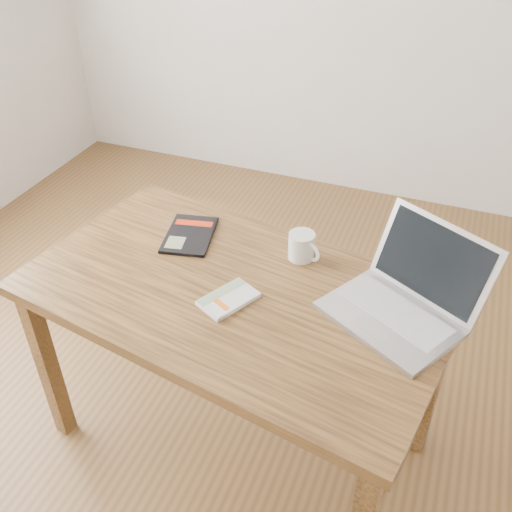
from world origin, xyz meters
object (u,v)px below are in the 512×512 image
(desk, at_px, (235,310))
(black_guidebook, at_px, (190,235))
(coffee_mug, at_px, (302,246))
(laptop, at_px, (405,298))
(white_guidebook, at_px, (228,299))

(desk, xyz_separation_m, black_guidebook, (-0.26, 0.21, 0.10))
(black_guidebook, distance_m, coffee_mug, 0.41)
(laptop, bearing_deg, coffee_mug, -173.29)
(black_guidebook, xyz_separation_m, laptop, (0.77, -0.13, 0.05))
(desk, xyz_separation_m, coffee_mug, (0.15, 0.23, 0.14))
(coffee_mug, bearing_deg, desk, -93.71)
(desk, distance_m, laptop, 0.54)
(laptop, xyz_separation_m, coffee_mug, (-0.36, 0.15, -0.00))
(white_guidebook, xyz_separation_m, coffee_mug, (0.14, 0.29, 0.04))
(desk, height_order, laptop, laptop)
(white_guidebook, height_order, black_guidebook, white_guidebook)
(black_guidebook, bearing_deg, desk, -51.18)
(desk, xyz_separation_m, white_guidebook, (0.01, -0.06, 0.10))
(laptop, bearing_deg, desk, -141.58)
(black_guidebook, height_order, laptop, laptop)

